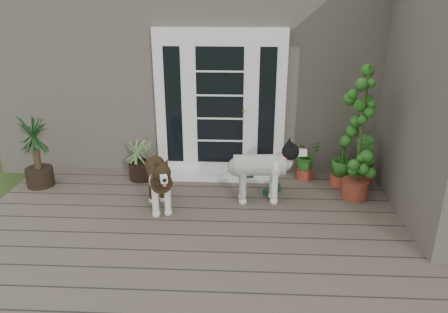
{
  "coord_description": "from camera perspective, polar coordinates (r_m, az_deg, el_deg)",
  "views": [
    {
      "loc": [
        0.17,
        -3.53,
        2.75
      ],
      "look_at": [
        -0.1,
        1.75,
        0.7
      ],
      "focal_mm": 34.57,
      "sensor_mm": 36.0,
      "label": 1
    }
  ],
  "objects": [
    {
      "name": "house_main",
      "position": [
        8.27,
        1.75,
        12.83
      ],
      "size": [
        7.4,
        4.0,
        3.1
      ],
      "primitive_type": "cube",
      "color": "#665E54",
      "rests_on": "ground"
    },
    {
      "name": "clog_left",
      "position": [
        6.47,
        3.32,
        -2.37
      ],
      "size": [
        0.18,
        0.34,
        0.1
      ],
      "primitive_type": null,
      "rotation": [
        0.0,
        0.0,
        0.1
      ],
      "color": "#173A17",
      "rests_on": "deck"
    },
    {
      "name": "herb_a",
      "position": [
        6.45,
        10.71,
        -0.8
      ],
      "size": [
        0.54,
        0.54,
        0.51
      ],
      "primitive_type": "imported",
      "rotation": [
        0.0,
        0.0,
        0.47
      ],
      "color": "#25651D",
      "rests_on": "deck"
    },
    {
      "name": "deck",
      "position": [
        4.76,
        0.39,
        -13.17
      ],
      "size": [
        6.2,
        4.6,
        0.12
      ],
      "primitive_type": "cube",
      "color": "#6B5B4C",
      "rests_on": "ground"
    },
    {
      "name": "brindle_dog",
      "position": [
        5.49,
        -8.62,
        -3.55
      ],
      "size": [
        0.62,
        0.92,
        0.7
      ],
      "primitive_type": null,
      "rotation": [
        0.0,
        0.0,
        3.47
      ],
      "color": "#3D2816",
      "rests_on": "deck"
    },
    {
      "name": "clog_right",
      "position": [
        6.03,
        6.35,
        -4.29
      ],
      "size": [
        0.32,
        0.37,
        0.1
      ],
      "primitive_type": null,
      "rotation": [
        0.0,
        0.0,
        -0.58
      ],
      "color": "#17391F",
      "rests_on": "deck"
    },
    {
      "name": "yucca",
      "position": [
        6.57,
        -23.64,
        0.65
      ],
      "size": [
        0.76,
        0.76,
        1.04
      ],
      "primitive_type": null,
      "rotation": [
        0.0,
        0.0,
        -0.05
      ],
      "color": "black",
      "rests_on": "deck"
    },
    {
      "name": "sapling",
      "position": [
        5.79,
        17.73,
        3.04
      ],
      "size": [
        0.68,
        0.68,
        1.85
      ],
      "primitive_type": null,
      "rotation": [
        0.0,
        0.0,
        -0.3
      ],
      "color": "#1B6020",
      "rests_on": "deck"
    },
    {
      "name": "herb_b",
      "position": [
        6.41,
        17.91,
        -1.53
      ],
      "size": [
        0.49,
        0.49,
        0.53
      ],
      "primitive_type": "imported",
      "rotation": [
        0.0,
        0.0,
        2.14
      ],
      "color": "#2A621C",
      "rests_on": "deck"
    },
    {
      "name": "white_dog",
      "position": [
        5.64,
        4.63,
        -2.44
      ],
      "size": [
        0.92,
        0.46,
        0.75
      ],
      "primitive_type": null,
      "rotation": [
        0.0,
        0.0,
        -1.49
      ],
      "color": "white",
      "rests_on": "deck"
    },
    {
      "name": "door_step",
      "position": [
        6.49,
        -0.59,
        -2.49
      ],
      "size": [
        1.6,
        0.4,
        0.05
      ],
      "primitive_type": "cube",
      "color": "white",
      "rests_on": "deck"
    },
    {
      "name": "spider_plant",
      "position": [
        6.43,
        -10.92,
        -0.04
      ],
      "size": [
        0.81,
        0.81,
        0.68
      ],
      "primitive_type": null,
      "rotation": [
        0.0,
        0.0,
        0.32
      ],
      "color": "#8FA163",
      "rests_on": "deck"
    },
    {
      "name": "door_unit",
      "position": [
        6.33,
        -0.52,
        6.98
      ],
      "size": [
        1.9,
        0.14,
        2.15
      ],
      "primitive_type": "cube",
      "color": "white",
      "rests_on": "deck"
    },
    {
      "name": "herb_c",
      "position": [
        6.32,
        15.32,
        -1.33
      ],
      "size": [
        0.52,
        0.52,
        0.58
      ],
      "primitive_type": "imported",
      "rotation": [
        0.0,
        0.0,
        4.07
      ],
      "color": "#19591C",
      "rests_on": "deck"
    }
  ]
}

